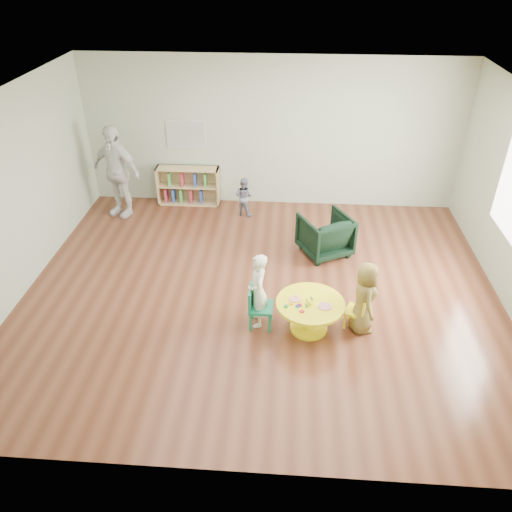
# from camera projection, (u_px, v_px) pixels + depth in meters

# --- Properties ---
(room) EXTENTS (7.10, 7.00, 2.80)m
(room) POSITION_uv_depth(u_px,v_px,m) (263.00, 173.00, 6.43)
(room) COLOR #592D1C
(room) RESTS_ON ground
(activity_table) EXTENTS (0.90, 0.90, 0.50)m
(activity_table) POSITION_uv_depth(u_px,v_px,m) (310.00, 311.00, 6.57)
(activity_table) COLOR #FFF415
(activity_table) RESTS_ON ground
(kid_chair_left) EXTENTS (0.33, 0.33, 0.61)m
(kid_chair_left) POSITION_uv_depth(u_px,v_px,m) (258.00, 306.00, 6.64)
(kid_chair_left) COLOR #178159
(kid_chair_left) RESTS_ON ground
(kid_chair_right) EXTENTS (0.37, 0.37, 0.52)m
(kid_chair_right) POSITION_uv_depth(u_px,v_px,m) (359.00, 311.00, 6.62)
(kid_chair_right) COLOR #FFF415
(kid_chair_right) RESTS_ON ground
(bookshelf) EXTENTS (1.20, 0.30, 0.75)m
(bookshelf) POSITION_uv_depth(u_px,v_px,m) (188.00, 186.00, 9.75)
(bookshelf) COLOR tan
(bookshelf) RESTS_ON ground
(alphabet_poster) EXTENTS (0.74, 0.01, 0.54)m
(alphabet_poster) POSITION_uv_depth(u_px,v_px,m) (186.00, 134.00, 9.33)
(alphabet_poster) COLOR silver
(alphabet_poster) RESTS_ON ground
(armchair) EXTENTS (1.00, 1.01, 0.69)m
(armchair) POSITION_uv_depth(u_px,v_px,m) (325.00, 235.00, 8.18)
(armchair) COLOR black
(armchair) RESTS_ON ground
(child_left) EXTENTS (0.31, 0.43, 1.08)m
(child_left) POSITION_uv_depth(u_px,v_px,m) (258.00, 291.00, 6.56)
(child_left) COLOR white
(child_left) RESTS_ON ground
(child_right) EXTENTS (0.38, 0.54, 1.03)m
(child_right) POSITION_uv_depth(u_px,v_px,m) (364.00, 298.00, 6.48)
(child_right) COLOR gold
(child_right) RESTS_ON ground
(toddler) EXTENTS (0.44, 0.40, 0.74)m
(toddler) POSITION_uv_depth(u_px,v_px,m) (244.00, 197.00, 9.33)
(toddler) COLOR #19223F
(toddler) RESTS_ON ground
(adult_caretaker) EXTENTS (1.09, 0.76, 1.72)m
(adult_caretaker) POSITION_uv_depth(u_px,v_px,m) (116.00, 171.00, 9.10)
(adult_caretaker) COLOR white
(adult_caretaker) RESTS_ON ground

